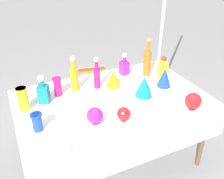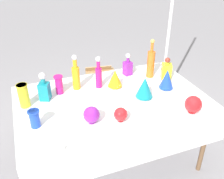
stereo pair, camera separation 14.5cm
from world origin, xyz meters
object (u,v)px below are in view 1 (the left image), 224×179
tall_bottle_2 (74,76)px  fluted_vase_1 (144,86)px  slender_vase_2 (37,121)px  square_decanter_2 (163,68)px  round_bowl_1 (95,116)px  round_bowl_0 (193,101)px  square_decanter_0 (43,91)px  slender_vase_1 (23,99)px  tall_bottle_0 (147,62)px  round_bowl_2 (124,114)px  fluted_vase_0 (164,77)px  slender_vase_0 (58,86)px  canopy_pole (162,28)px  cardboard_box_behind_left (95,86)px  tall_bottle_1 (97,74)px  fluted_vase_2 (113,78)px  square_decanter_1 (124,66)px

tall_bottle_2 → fluted_vase_1: 0.67m
tall_bottle_2 → slender_vase_2: (-0.45, -0.47, -0.07)m
square_decanter_2 → round_bowl_1: bearing=-154.8°
round_bowl_0 → square_decanter_0: bearing=150.2°
round_bowl_1 → tall_bottle_2: bearing=88.2°
slender_vase_1 → fluted_vase_1: size_ratio=1.06×
tall_bottle_0 → round_bowl_2: bearing=-134.2°
fluted_vase_0 → square_decanter_0: bearing=169.1°
square_decanter_0 → slender_vase_0: square_decanter_0 is taller
slender_vase_2 → round_bowl_1: 0.44m
fluted_vase_0 → fluted_vase_1: size_ratio=0.97×
round_bowl_0 → round_bowl_1: bearing=168.6°
tall_bottle_2 → round_bowl_1: (-0.02, -0.58, -0.08)m
tall_bottle_0 → tall_bottle_2: 0.80m
slender_vase_0 → canopy_pole: 1.58m
round_bowl_2 → tall_bottle_0: bearing=45.8°
square_decanter_2 → round_bowl_1: size_ratio=1.68×
square_decanter_0 → fluted_vase_1: 0.92m
round_bowl_0 → cardboard_box_behind_left: round_bowl_0 is taller
tall_bottle_0 → tall_bottle_1: bearing=-177.9°
fluted_vase_2 → fluted_vase_1: bearing=-57.5°
square_decanter_1 → round_bowl_2: square_decanter_1 is taller
round_bowl_0 → slender_vase_1: bearing=155.6°
slender_vase_1 → canopy_pole: canopy_pole is taller
cardboard_box_behind_left → square_decanter_1: bearing=-88.1°
tall_bottle_2 → cardboard_box_behind_left: 1.32m
square_decanter_0 → round_bowl_1: size_ratio=1.94×
tall_bottle_1 → square_decanter_1: size_ratio=1.32×
square_decanter_1 → tall_bottle_0: bearing=-32.1°
tall_bottle_2 → canopy_pole: size_ratio=0.13×
square_decanter_2 → round_bowl_0: 0.64m
slender_vase_1 → canopy_pole: (1.81, 0.60, 0.21)m
fluted_vase_0 → round_bowl_0: bearing=-90.7°
tall_bottle_2 → round_bowl_1: size_ratio=2.54×
square_decanter_1 → fluted_vase_0: size_ratio=1.25×
square_decanter_1 → canopy_pole: bearing=26.5°
slender_vase_2 → tall_bottle_2: bearing=46.4°
square_decanter_1 → cardboard_box_behind_left: (-0.03, 0.85, -0.68)m
slender_vase_0 → slender_vase_2: 0.52m
tall_bottle_2 → square_decanter_2: size_ratio=1.51×
square_decanter_2 → slender_vase_2: size_ratio=1.61×
square_decanter_0 → square_decanter_1: bearing=12.0°
slender_vase_0 → fluted_vase_0: (1.01, -0.28, 0.01)m
square_decanter_2 → slender_vase_0: size_ratio=1.30×
tall_bottle_1 → square_decanter_2: 0.73m
tall_bottle_0 → slender_vase_2: size_ratio=2.85×
fluted_vase_1 → round_bowl_0: size_ratio=1.35×
slender_vase_0 → slender_vase_2: size_ratio=1.24×
fluted_vase_2 → tall_bottle_1: bearing=161.5°
round_bowl_1 → cardboard_box_behind_left: bearing=69.0°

